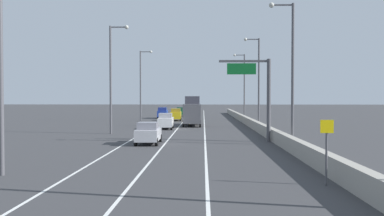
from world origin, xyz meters
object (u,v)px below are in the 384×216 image
at_px(car_blue_2, 163,113).
at_px(lamp_post_right_second, 290,65).
at_px(car_yellow_0, 176,115).
at_px(car_white_3, 166,121).
at_px(box_truck, 192,112).
at_px(overhead_sign_gantry, 261,90).
at_px(speed_advisory_sign, 327,147).
at_px(lamp_post_right_third, 257,77).
at_px(lamp_post_left_mid, 113,73).
at_px(lamp_post_left_far, 142,81).
at_px(lamp_post_left_near, 5,44).
at_px(lamp_post_right_fourth, 243,83).
at_px(car_silver_1, 148,133).
at_px(car_green_4, 181,112).
at_px(car_gray_5, 195,110).

bearing_deg(car_blue_2, lamp_post_right_second, -70.32).
height_order(car_yellow_0, car_white_3, car_yellow_0).
height_order(car_blue_2, box_truck, box_truck).
distance_m(overhead_sign_gantry, speed_advisory_sign, 17.89).
bearing_deg(lamp_post_right_second, lamp_post_right_third, 90.27).
height_order(lamp_post_left_mid, lamp_post_left_far, same).
height_order(speed_advisory_sign, lamp_post_left_near, lamp_post_left_near).
distance_m(lamp_post_right_fourth, box_truck, 18.97).
bearing_deg(lamp_post_left_near, speed_advisory_sign, -6.72).
xyz_separation_m(overhead_sign_gantry, lamp_post_right_second, (2.11, -2.39, 2.03)).
bearing_deg(car_silver_1, lamp_post_right_fourth, 72.53).
distance_m(speed_advisory_sign, lamp_post_left_far, 51.20).
relative_size(lamp_post_right_fourth, box_truck, 1.59).
xyz_separation_m(lamp_post_right_second, car_blue_2, (-15.09, 42.20, -5.70)).
relative_size(overhead_sign_gantry, car_yellow_0, 1.65).
distance_m(lamp_post_right_third, lamp_post_left_mid, 19.65).
xyz_separation_m(overhead_sign_gantry, lamp_post_left_far, (-15.59, 30.74, 2.03)).
xyz_separation_m(car_green_4, box_truck, (3.17, -28.71, 0.95)).
height_order(lamp_post_left_far, car_blue_2, lamp_post_left_far).
height_order(lamp_post_left_mid, car_white_3, lamp_post_left_mid).
xyz_separation_m(lamp_post_right_second, car_gray_5, (-9.16, 58.49, -5.76)).
bearing_deg(overhead_sign_gantry, lamp_post_left_mid, 153.76).
bearing_deg(lamp_post_right_fourth, lamp_post_right_third, -90.29).
distance_m(lamp_post_left_near, car_gray_5, 72.58).
height_order(car_white_3, car_gray_5, car_white_3).
bearing_deg(lamp_post_left_far, overhead_sign_gantry, -63.11).
relative_size(lamp_post_right_third, car_silver_1, 2.94).
bearing_deg(car_silver_1, box_truck, 81.88).
xyz_separation_m(car_yellow_0, car_white_3, (-0.03, -18.29, -0.05)).
xyz_separation_m(car_silver_1, car_green_4, (-0.01, 50.91, 0.02)).
distance_m(lamp_post_left_near, lamp_post_left_far, 46.51).
xyz_separation_m(lamp_post_right_second, car_silver_1, (-12.03, 0.50, -5.82)).
bearing_deg(speed_advisory_sign, car_green_4, 98.84).
height_order(lamp_post_left_near, car_silver_1, lamp_post_left_near).
height_order(lamp_post_right_third, car_silver_1, lamp_post_right_third).
distance_m(car_silver_1, car_white_3, 16.25).
distance_m(car_blue_2, car_white_3, 25.63).
bearing_deg(car_green_4, car_gray_5, 67.92).
distance_m(lamp_post_right_fourth, car_yellow_0, 13.84).
bearing_deg(car_gray_5, lamp_post_left_mid, -99.49).
bearing_deg(lamp_post_right_fourth, car_blue_2, 167.19).
bearing_deg(lamp_post_right_second, car_silver_1, 177.62).
relative_size(lamp_post_right_second, lamp_post_left_far, 1.00).
relative_size(car_gray_5, box_truck, 0.61).
height_order(lamp_post_right_second, lamp_post_left_far, same).
xyz_separation_m(car_blue_2, car_white_3, (3.02, -25.45, -0.06)).
height_order(lamp_post_right_fourth, car_blue_2, lamp_post_right_fourth).
bearing_deg(box_truck, lamp_post_left_mid, -123.31).
height_order(car_white_3, car_green_4, car_white_3).
xyz_separation_m(lamp_post_left_near, car_yellow_0, (5.40, 48.42, -5.71)).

